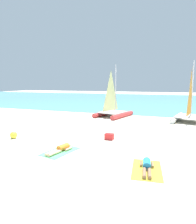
% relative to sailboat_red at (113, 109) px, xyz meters
% --- Properties ---
extents(ground_plane, '(120.00, 120.00, 0.00)m').
position_rel_sailboat_red_xyz_m(ground_plane, '(0.39, -0.76, -0.75)').
color(ground_plane, beige).
extents(ocean_water, '(120.00, 40.00, 0.05)m').
position_rel_sailboat_red_xyz_m(ocean_water, '(0.39, 21.52, -0.73)').
color(ocean_water, '#5BB2C1').
rests_on(ocean_water, ground).
extents(sailboat_red, '(3.36, 4.37, 5.05)m').
position_rel_sailboat_red_xyz_m(sailboat_red, '(0.00, 0.00, 0.00)').
color(sailboat_red, '#CC3838').
rests_on(sailboat_red, ground).
extents(sailboat_white, '(3.35, 4.45, 5.22)m').
position_rel_sailboat_red_xyz_m(sailboat_white, '(6.89, -0.23, 0.02)').
color(sailboat_white, white).
rests_on(sailboat_white, ground).
extents(towel_left, '(1.46, 2.08, 0.01)m').
position_rel_sailboat_red_xyz_m(towel_left, '(0.44, -10.57, -0.75)').
color(towel_left, '#4CB266').
rests_on(towel_left, ground).
extents(sunbather_left, '(0.71, 1.56, 0.30)m').
position_rel_sailboat_red_xyz_m(sunbather_left, '(0.45, -10.51, -0.62)').
color(sunbather_left, orange).
rests_on(sunbather_left, towel_left).
extents(towel_right, '(1.33, 2.02, 0.01)m').
position_rel_sailboat_red_xyz_m(towel_right, '(4.59, -11.15, -0.75)').
color(towel_right, yellow).
rests_on(towel_right, ground).
extents(sunbather_right, '(0.60, 1.57, 0.30)m').
position_rel_sailboat_red_xyz_m(sunbather_right, '(4.58, -11.09, -0.62)').
color(sunbather_right, '#268CCC').
rests_on(sunbather_right, towel_right).
extents(beach_ball, '(0.42, 0.42, 0.42)m').
position_rel_sailboat_red_xyz_m(beach_ball, '(-3.39, -9.56, -0.54)').
color(beach_ball, yellow).
rests_on(beach_ball, ground).
extents(cooler_box, '(0.50, 0.36, 0.36)m').
position_rel_sailboat_red_xyz_m(cooler_box, '(2.05, -7.77, -0.57)').
color(cooler_box, red).
rests_on(cooler_box, ground).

